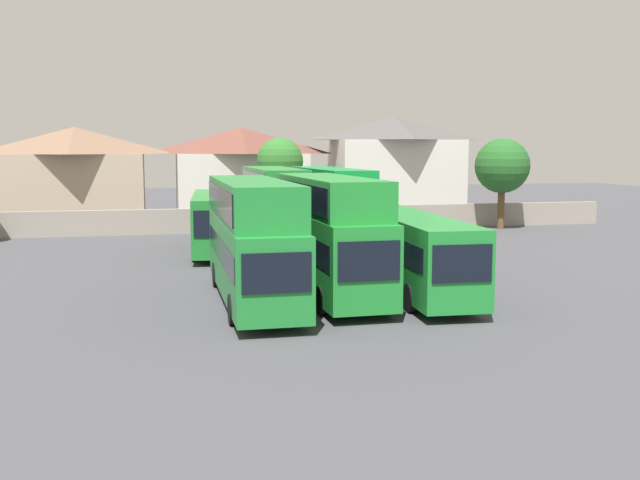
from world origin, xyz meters
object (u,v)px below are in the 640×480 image
at_px(bus_2, 330,230).
at_px(bus_3, 411,249).
at_px(house_terrace_right, 394,167).
at_px(bus_6, 331,204).
at_px(bus_1, 252,234).
at_px(bus_5, 274,204).
at_px(bus_4, 215,219).
at_px(house_terrace_left, 76,175).
at_px(house_terrace_centre, 241,173).
at_px(tree_behind_wall, 280,162).
at_px(tree_left_of_lot, 502,166).

distance_m(bus_2, bus_3, 3.66).
bearing_deg(house_terrace_right, bus_6, -118.75).
bearing_deg(house_terrace_right, bus_1, -116.99).
bearing_deg(bus_3, bus_1, -84.14).
bearing_deg(bus_1, bus_2, 97.64).
height_order(bus_5, house_terrace_right, house_terrace_right).
xyz_separation_m(bus_4, house_terrace_left, (-9.56, 18.44, 2.03)).
distance_m(bus_1, bus_6, 16.13).
bearing_deg(bus_1, bus_5, 167.72).
xyz_separation_m(house_terrace_centre, tree_behind_wall, (2.24, -6.51, 1.05)).
distance_m(bus_4, tree_behind_wall, 14.39).
bearing_deg(house_terrace_right, tree_left_of_lot, -64.72).
relative_size(bus_6, house_terrace_centre, 1.02).
bearing_deg(bus_6, tree_behind_wall, -177.86).
bearing_deg(bus_1, tree_behind_wall, 168.27).
bearing_deg(tree_behind_wall, bus_2, -95.21).
xyz_separation_m(house_terrace_centre, house_terrace_right, (13.56, -0.28, 0.50)).
bearing_deg(bus_5, house_terrace_right, 143.54).
bearing_deg(house_terrace_left, bus_3, -62.83).
xyz_separation_m(house_terrace_right, tree_behind_wall, (-11.31, -6.23, 0.55)).
bearing_deg(bus_3, house_terrace_left, -150.19).
xyz_separation_m(bus_1, bus_2, (3.27, 0.43, 0.05)).
bearing_deg(tree_left_of_lot, bus_1, -134.22).
distance_m(bus_3, bus_5, 14.95).
distance_m(bus_3, tree_behind_wall, 27.03).
bearing_deg(bus_4, bus_5, 99.98).
relative_size(bus_4, bus_5, 1.03).
xyz_separation_m(tree_left_of_lot, tree_behind_wall, (-16.38, 4.50, 0.31)).
distance_m(tree_left_of_lot, tree_behind_wall, 16.99).
bearing_deg(house_terrace_left, tree_left_of_lot, -17.79).
relative_size(bus_4, bus_6, 0.98).
bearing_deg(house_terrace_left, bus_6, -47.73).
bearing_deg(house_terrace_left, house_terrace_centre, 3.17).
bearing_deg(bus_5, house_terrace_centre, 179.49).
relative_size(bus_1, bus_5, 1.07).
relative_size(bus_4, house_terrace_left, 1.02).
bearing_deg(bus_1, bus_6, 155.49).
distance_m(house_terrace_right, tree_left_of_lot, 11.87).
bearing_deg(house_terrace_right, bus_5, -126.55).
xyz_separation_m(bus_6, house_terrace_left, (-16.64, 18.31, 1.22)).
height_order(bus_1, house_terrace_centre, house_terrace_centre).
relative_size(bus_1, tree_left_of_lot, 1.72).
relative_size(bus_5, house_terrace_right, 0.97).
distance_m(bus_4, bus_5, 3.74).
distance_m(bus_6, tree_left_of_lot, 17.46).
bearing_deg(tree_behind_wall, house_terrace_right, 28.85).
xyz_separation_m(house_terrace_left, house_terrace_centre, (13.39, 0.74, 0.03)).
height_order(bus_2, bus_6, bus_2).
height_order(bus_1, house_terrace_left, house_terrace_left).
bearing_deg(bus_3, tree_behind_wall, -175.02).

